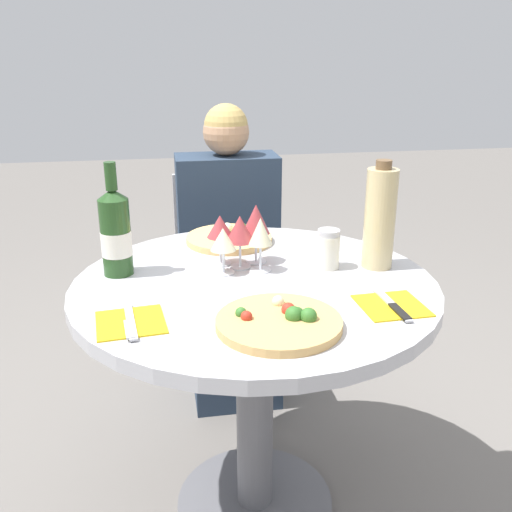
% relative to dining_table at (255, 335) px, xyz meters
% --- Properties ---
extents(ground_plane, '(12.00, 12.00, 0.00)m').
position_rel_dining_table_xyz_m(ground_plane, '(0.00, 0.00, -0.59)').
color(ground_plane, slate).
rests_on(ground_plane, ground).
extents(dining_table, '(0.96, 0.96, 0.75)m').
position_rel_dining_table_xyz_m(dining_table, '(0.00, 0.00, 0.00)').
color(dining_table, slate).
rests_on(dining_table, ground_plane).
extents(chair_behind_diner, '(0.41, 0.41, 0.84)m').
position_rel_dining_table_xyz_m(chair_behind_diner, '(0.03, 0.85, -0.18)').
color(chair_behind_diner, silver).
rests_on(chair_behind_diner, ground_plane).
extents(seated_diner, '(0.39, 0.42, 1.13)m').
position_rel_dining_table_xyz_m(seated_diner, '(0.03, 0.71, -0.09)').
color(seated_diner, '#28384C').
rests_on(seated_diner, ground_plane).
extents(pizza_large, '(0.28, 0.28, 0.05)m').
position_rel_dining_table_xyz_m(pizza_large, '(0.01, -0.27, 0.17)').
color(pizza_large, tan).
rests_on(pizza_large, dining_table).
extents(pizza_small_far, '(0.27, 0.27, 0.05)m').
position_rel_dining_table_xyz_m(pizza_small_far, '(-0.02, 0.33, 0.17)').
color(pizza_small_far, '#DBB26B').
rests_on(pizza_small_far, dining_table).
extents(wine_bottle, '(0.08, 0.08, 0.31)m').
position_rel_dining_table_xyz_m(wine_bottle, '(-0.36, 0.11, 0.28)').
color(wine_bottle, '#23471E').
rests_on(wine_bottle, dining_table).
extents(tall_carafe, '(0.09, 0.09, 0.30)m').
position_rel_dining_table_xyz_m(tall_carafe, '(0.36, 0.05, 0.30)').
color(tall_carafe, tan).
rests_on(tall_carafe, dining_table).
extents(sugar_shaker, '(0.06, 0.06, 0.11)m').
position_rel_dining_table_xyz_m(sugar_shaker, '(0.22, 0.06, 0.22)').
color(sugar_shaker, silver).
rests_on(sugar_shaker, dining_table).
extents(wine_glass_back_right, '(0.08, 0.08, 0.17)m').
position_rel_dining_table_xyz_m(wine_glass_back_right, '(0.03, 0.14, 0.29)').
color(wine_glass_back_right, silver).
rests_on(wine_glass_back_right, dining_table).
extents(wine_glass_front_right, '(0.07, 0.07, 0.15)m').
position_rel_dining_table_xyz_m(wine_glass_front_right, '(0.03, 0.07, 0.27)').
color(wine_glass_front_right, silver).
rests_on(wine_glass_front_right, dining_table).
extents(wine_glass_center, '(0.08, 0.08, 0.15)m').
position_rel_dining_table_xyz_m(wine_glass_center, '(-0.02, 0.11, 0.27)').
color(wine_glass_center, silver).
rests_on(wine_glass_center, dining_table).
extents(wine_glass_back_left, '(0.07, 0.07, 0.14)m').
position_rel_dining_table_xyz_m(wine_glass_back_left, '(-0.07, 0.14, 0.27)').
color(wine_glass_back_left, silver).
rests_on(wine_glass_back_left, dining_table).
extents(wine_glass_front_left, '(0.07, 0.07, 0.13)m').
position_rel_dining_table_xyz_m(wine_glass_front_left, '(-0.07, 0.07, 0.26)').
color(wine_glass_front_left, silver).
rests_on(wine_glass_front_left, dining_table).
extents(place_setting_left, '(0.17, 0.19, 0.01)m').
position_rel_dining_table_xyz_m(place_setting_left, '(-0.31, -0.20, 0.16)').
color(place_setting_left, gold).
rests_on(place_setting_left, dining_table).
extents(place_setting_right, '(0.16, 0.19, 0.01)m').
position_rel_dining_table_xyz_m(place_setting_right, '(0.29, -0.21, 0.16)').
color(place_setting_right, gold).
rests_on(place_setting_right, dining_table).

